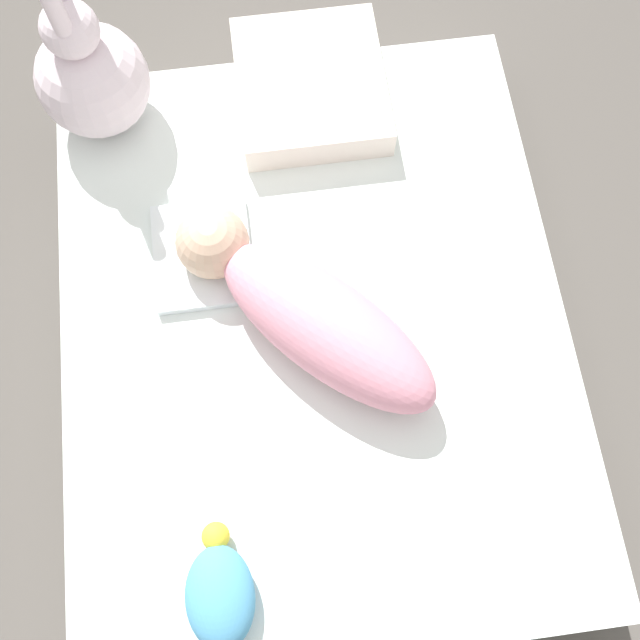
{
  "coord_description": "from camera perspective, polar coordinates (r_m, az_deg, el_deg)",
  "views": [
    {
      "loc": [
        -0.45,
        0.05,
        1.5
      ],
      "look_at": [
        -0.02,
        -0.01,
        0.25
      ],
      "focal_mm": 42.0,
      "sensor_mm": 36.0,
      "label": 1
    }
  ],
  "objects": [
    {
      "name": "bunny_plush",
      "position": [
        1.54,
        -17.1,
        17.45
      ],
      "size": [
        0.21,
        0.21,
        0.39
      ],
      "color": "silver",
      "rests_on": "bed_mattress"
    },
    {
      "name": "bed_mattress",
      "position": [
        1.47,
        -0.46,
        -1.2
      ],
      "size": [
        1.17,
        0.93,
        0.2
      ],
      "color": "white",
      "rests_on": "ground_plane"
    },
    {
      "name": "turtle_plush",
      "position": [
        1.27,
        -7.64,
        -19.88
      ],
      "size": [
        0.2,
        0.11,
        0.07
      ],
      "color": "#4C99C6",
      "rests_on": "bed_mattress"
    },
    {
      "name": "pillow",
      "position": [
        1.58,
        -0.71,
        17.37
      ],
      "size": [
        0.32,
        0.29,
        0.07
      ],
      "color": "white",
      "rests_on": "bed_mattress"
    },
    {
      "name": "swaddled_baby",
      "position": [
        1.31,
        -1.16,
        0.72
      ],
      "size": [
        0.48,
        0.47,
        0.14
      ],
      "rotation": [
        0.0,
        0.0,
        0.77
      ],
      "color": "pink",
      "rests_on": "bed_mattress"
    },
    {
      "name": "burp_cloth",
      "position": [
        1.43,
        -8.94,
        4.95
      ],
      "size": [
        0.22,
        0.18,
        0.02
      ],
      "color": "white",
      "rests_on": "bed_mattress"
    },
    {
      "name": "ground_plane",
      "position": [
        1.57,
        -0.43,
        -2.32
      ],
      "size": [
        12.0,
        12.0,
        0.0
      ],
      "primitive_type": "plane",
      "color": "#514C47"
    }
  ]
}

